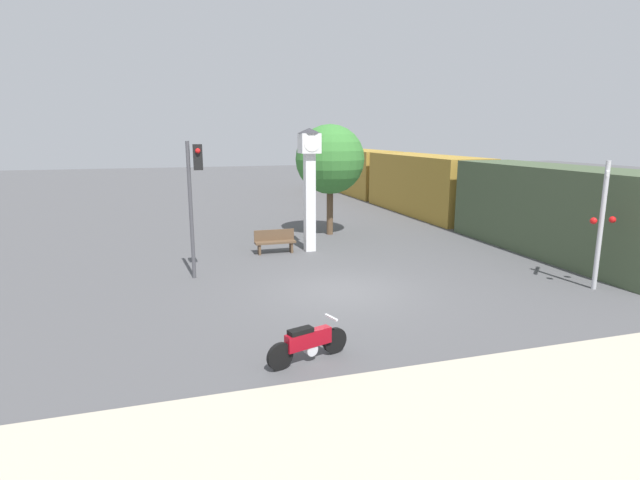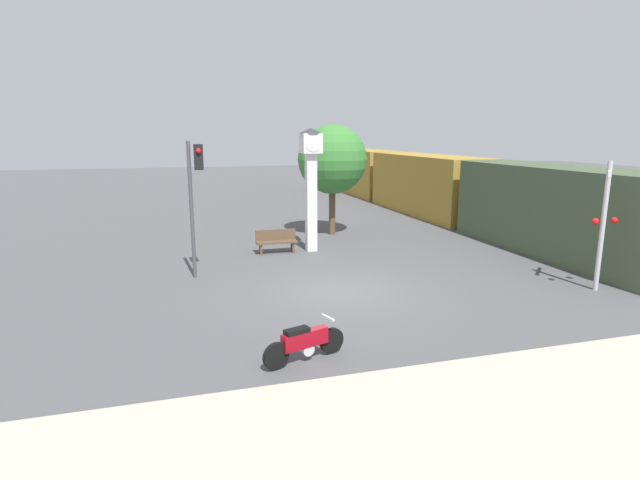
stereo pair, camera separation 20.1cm
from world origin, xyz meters
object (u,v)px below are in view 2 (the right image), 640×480
Objects in this scene: freight_train at (428,184)px; street_tree at (332,160)px; motorcycle at (305,343)px; railroad_crossing_signal at (604,221)px; traffic_light at (195,185)px; bench at (276,241)px; clock_tower at (311,172)px.

freight_train is 6.29× the size of street_tree.
motorcycle is 0.06× the size of freight_train.
street_tree is (-5.11, 10.36, 1.36)m from railroad_crossing_signal.
traffic_light reaches higher than bench.
motorcycle is 20.92m from freight_train.
traffic_light is at bearing 86.27° from motorcycle.
clock_tower is at bearing 133.01° from railroad_crossing_signal.
railroad_crossing_signal is at bearing -5.09° from motorcycle.
traffic_light is at bearing -138.38° from street_tree.
clock_tower reaches higher than freight_train.
clock_tower is 11.93m from freight_train.
street_tree reaches higher than freight_train.
street_tree is at bearing 42.52° from bench.
traffic_light is 12.42m from railroad_crossing_signal.
street_tree reaches higher than motorcycle.
street_tree reaches higher than clock_tower.
clock_tower is at bearing -140.51° from freight_train.
clock_tower is 0.15× the size of freight_train.
clock_tower is (2.73, 9.65, 2.75)m from motorcycle.
motorcycle is 0.37× the size of street_tree.
freight_train is 8.23× the size of railroad_crossing_signal.
traffic_light is at bearing 157.51° from railroad_crossing_signal.
traffic_light is (-13.67, -10.20, 1.32)m from freight_train.
clock_tower is at bearing 30.50° from traffic_light.
street_tree is (1.80, 2.96, 0.31)m from clock_tower.
motorcycle is 7.66m from traffic_light.
freight_train reaches higher than motorcycle.
railroad_crossing_signal is at bearing -46.99° from clock_tower.
street_tree is at bearing 116.23° from railroad_crossing_signal.
traffic_light is 0.87× the size of street_tree.
bench reaches higher than motorcycle.
freight_train is 7.23× the size of traffic_light.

